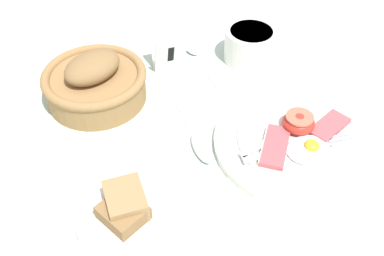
{
  "coord_description": "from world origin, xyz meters",
  "views": [
    {
      "loc": [
        -0.28,
        -0.35,
        0.52
      ],
      "look_at": [
        -0.01,
        0.09,
        0.02
      ],
      "focal_mm": 42.0,
      "sensor_mm": 36.0,
      "label": 1
    }
  ],
  "objects_px": {
    "sugar_cup": "(250,44)",
    "number_card": "(169,52)",
    "bread_plate": "(139,208)",
    "teaspoon_near_cup": "(196,136)",
    "teaspoon_by_saucer": "(194,53)",
    "bread_basket": "(95,82)",
    "breakfast_plate": "(297,141)"
  },
  "relations": [
    {
      "from": "bread_plate",
      "to": "teaspoon_by_saucer",
      "type": "relative_size",
      "value": 0.99
    },
    {
      "from": "breakfast_plate",
      "to": "bread_plate",
      "type": "distance_m",
      "value": 0.27
    },
    {
      "from": "bread_plate",
      "to": "number_card",
      "type": "height_order",
      "value": "number_card"
    },
    {
      "from": "bread_plate",
      "to": "sugar_cup",
      "type": "distance_m",
      "value": 0.41
    },
    {
      "from": "breakfast_plate",
      "to": "bread_basket",
      "type": "distance_m",
      "value": 0.36
    },
    {
      "from": "number_card",
      "to": "teaspoon_near_cup",
      "type": "xyz_separation_m",
      "value": [
        -0.05,
        -0.19,
        -0.03
      ]
    },
    {
      "from": "teaspoon_by_saucer",
      "to": "teaspoon_near_cup",
      "type": "bearing_deg",
      "value": 156.57
    },
    {
      "from": "number_card",
      "to": "teaspoon_near_cup",
      "type": "relative_size",
      "value": 0.38
    },
    {
      "from": "sugar_cup",
      "to": "teaspoon_near_cup",
      "type": "xyz_separation_m",
      "value": [
        -0.2,
        -0.14,
        -0.03
      ]
    },
    {
      "from": "sugar_cup",
      "to": "teaspoon_near_cup",
      "type": "bearing_deg",
      "value": -146.3
    },
    {
      "from": "bread_basket",
      "to": "teaspoon_near_cup",
      "type": "relative_size",
      "value": 0.94
    },
    {
      "from": "bread_plate",
      "to": "teaspoon_near_cup",
      "type": "xyz_separation_m",
      "value": [
        0.14,
        0.09,
        -0.01
      ]
    },
    {
      "from": "bread_plate",
      "to": "number_card",
      "type": "relative_size",
      "value": 2.61
    },
    {
      "from": "bread_basket",
      "to": "teaspoon_near_cup",
      "type": "height_order",
      "value": "bread_basket"
    },
    {
      "from": "bread_plate",
      "to": "teaspoon_by_saucer",
      "type": "bearing_deg",
      "value": 47.77
    },
    {
      "from": "sugar_cup",
      "to": "teaspoon_near_cup",
      "type": "relative_size",
      "value": 0.52
    },
    {
      "from": "bread_basket",
      "to": "teaspoon_by_saucer",
      "type": "bearing_deg",
      "value": 6.74
    },
    {
      "from": "bread_plate",
      "to": "bread_basket",
      "type": "xyz_separation_m",
      "value": [
        0.04,
        0.26,
        0.02
      ]
    },
    {
      "from": "bread_plate",
      "to": "bread_basket",
      "type": "distance_m",
      "value": 0.27
    },
    {
      "from": "bread_basket",
      "to": "bread_plate",
      "type": "bearing_deg",
      "value": -99.68
    },
    {
      "from": "bread_basket",
      "to": "breakfast_plate",
      "type": "bearing_deg",
      "value": -50.02
    },
    {
      "from": "breakfast_plate",
      "to": "teaspoon_near_cup",
      "type": "distance_m",
      "value": 0.16
    },
    {
      "from": "bread_plate",
      "to": "bread_basket",
      "type": "relative_size",
      "value": 1.06
    },
    {
      "from": "breakfast_plate",
      "to": "bread_plate",
      "type": "height_order",
      "value": "bread_plate"
    },
    {
      "from": "bread_plate",
      "to": "sugar_cup",
      "type": "relative_size",
      "value": 1.93
    },
    {
      "from": "bread_plate",
      "to": "sugar_cup",
      "type": "xyz_separation_m",
      "value": [
        0.35,
        0.22,
        0.02
      ]
    },
    {
      "from": "number_card",
      "to": "sugar_cup",
      "type": "bearing_deg",
      "value": -9.04
    },
    {
      "from": "breakfast_plate",
      "to": "number_card",
      "type": "height_order",
      "value": "number_card"
    },
    {
      "from": "sugar_cup",
      "to": "teaspoon_near_cup",
      "type": "distance_m",
      "value": 0.25
    },
    {
      "from": "bread_plate",
      "to": "number_card",
      "type": "distance_m",
      "value": 0.34
    },
    {
      "from": "breakfast_plate",
      "to": "number_card",
      "type": "relative_size",
      "value": 3.61
    },
    {
      "from": "sugar_cup",
      "to": "number_card",
      "type": "distance_m",
      "value": 0.16
    }
  ]
}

